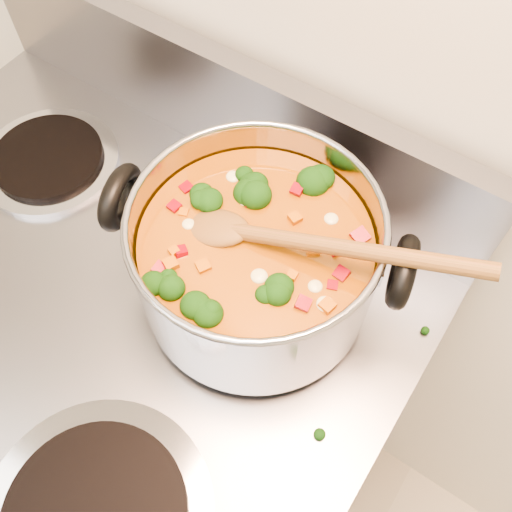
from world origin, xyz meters
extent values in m
cube|color=gray|center=(0.05, 1.16, 0.46)|extent=(0.75, 0.66, 0.92)
cube|color=gray|center=(0.05, 1.47, 1.00)|extent=(0.75, 0.03, 0.16)
cylinder|color=#A5A5AD|center=(-0.13, 1.31, 0.92)|extent=(0.19, 0.19, 0.01)
cylinder|color=black|center=(-0.13, 1.31, 0.93)|extent=(0.15, 0.15, 0.01)
cylinder|color=#A5A5AD|center=(0.23, 1.31, 0.92)|extent=(0.19, 0.19, 0.01)
cylinder|color=black|center=(0.23, 1.31, 0.93)|extent=(0.15, 0.15, 0.01)
cylinder|color=#9D9DA5|center=(0.22, 1.30, 1.01)|extent=(0.26, 0.26, 0.14)
torus|color=#9D9DA5|center=(0.22, 1.30, 1.08)|extent=(0.26, 0.26, 0.01)
cylinder|color=#995B0D|center=(0.22, 1.30, 0.99)|extent=(0.24, 0.24, 0.10)
torus|color=black|center=(0.08, 1.26, 1.05)|extent=(0.04, 0.08, 0.08)
torus|color=black|center=(0.36, 1.34, 1.05)|extent=(0.04, 0.08, 0.08)
ellipsoid|color=black|center=(0.27, 1.35, 1.04)|extent=(0.04, 0.04, 0.03)
ellipsoid|color=black|center=(0.18, 1.23, 1.04)|extent=(0.04, 0.04, 0.03)
ellipsoid|color=black|center=(0.29, 1.28, 1.04)|extent=(0.04, 0.04, 0.03)
ellipsoid|color=black|center=(0.12, 1.30, 1.04)|extent=(0.04, 0.04, 0.03)
ellipsoid|color=black|center=(0.21, 1.37, 1.04)|extent=(0.04, 0.04, 0.03)
ellipsoid|color=black|center=(0.15, 1.24, 1.04)|extent=(0.04, 0.04, 0.03)
ellipsoid|color=black|center=(0.18, 1.31, 1.04)|extent=(0.04, 0.04, 0.03)
ellipsoid|color=maroon|center=(0.20, 1.34, 1.04)|extent=(0.01, 0.01, 0.01)
ellipsoid|color=maroon|center=(0.25, 1.39, 1.04)|extent=(0.01, 0.01, 0.01)
ellipsoid|color=maroon|center=(0.28, 1.27, 1.04)|extent=(0.01, 0.01, 0.01)
ellipsoid|color=maroon|center=(0.17, 1.21, 1.04)|extent=(0.01, 0.01, 0.01)
ellipsoid|color=maroon|center=(0.16, 1.36, 1.04)|extent=(0.01, 0.01, 0.01)
ellipsoid|color=maroon|center=(0.30, 1.26, 1.04)|extent=(0.01, 0.01, 0.01)
ellipsoid|color=maroon|center=(0.15, 1.24, 1.04)|extent=(0.01, 0.01, 0.01)
ellipsoid|color=maroon|center=(0.18, 1.22, 1.04)|extent=(0.01, 0.01, 0.01)
ellipsoid|color=maroon|center=(0.32, 1.31, 1.04)|extent=(0.01, 0.01, 0.01)
ellipsoid|color=maroon|center=(0.17, 1.36, 1.04)|extent=(0.01, 0.01, 0.01)
ellipsoid|color=maroon|center=(0.20, 1.39, 1.04)|extent=(0.01, 0.01, 0.01)
ellipsoid|color=maroon|center=(0.18, 1.35, 1.04)|extent=(0.01, 0.01, 0.01)
ellipsoid|color=#B15509|center=(0.19, 1.26, 1.04)|extent=(0.01, 0.01, 0.01)
ellipsoid|color=#B15509|center=(0.29, 1.35, 1.04)|extent=(0.01, 0.01, 0.01)
ellipsoid|color=#B15509|center=(0.28, 1.25, 1.04)|extent=(0.01, 0.01, 0.01)
ellipsoid|color=#B15509|center=(0.26, 1.37, 1.04)|extent=(0.01, 0.01, 0.01)
ellipsoid|color=#B15509|center=(0.30, 1.35, 1.04)|extent=(0.01, 0.01, 0.01)
ellipsoid|color=#B15509|center=(0.22, 1.34, 1.04)|extent=(0.01, 0.01, 0.01)
ellipsoid|color=#B15509|center=(0.26, 1.27, 1.04)|extent=(0.01, 0.01, 0.01)
ellipsoid|color=#B15509|center=(0.26, 1.23, 1.04)|extent=(0.01, 0.01, 0.01)
ellipsoid|color=#B15509|center=(0.17, 1.37, 1.04)|extent=(0.01, 0.01, 0.01)
ellipsoid|color=beige|center=(0.16, 1.25, 1.04)|extent=(0.02, 0.02, 0.01)
ellipsoid|color=beige|center=(0.25, 1.38, 1.04)|extent=(0.02, 0.02, 0.01)
ellipsoid|color=beige|center=(0.30, 1.29, 1.04)|extent=(0.02, 0.02, 0.01)
ellipsoid|color=beige|center=(0.23, 1.30, 1.04)|extent=(0.02, 0.02, 0.01)
ellipsoid|color=beige|center=(0.21, 1.20, 1.04)|extent=(0.02, 0.02, 0.01)
ellipsoid|color=beige|center=(0.13, 1.26, 1.04)|extent=(0.02, 0.02, 0.01)
ellipsoid|color=beige|center=(0.25, 1.24, 1.04)|extent=(0.02, 0.02, 0.01)
ellipsoid|color=beige|center=(0.32, 1.27, 1.04)|extent=(0.02, 0.02, 0.01)
ellipsoid|color=brown|center=(0.18, 1.29, 1.04)|extent=(0.09, 0.07, 0.04)
cylinder|color=brown|center=(0.30, 1.32, 1.07)|extent=(0.26, 0.08, 0.08)
ellipsoid|color=black|center=(0.29, 1.12, 0.92)|extent=(0.01, 0.01, 0.01)
ellipsoid|color=black|center=(0.31, 1.45, 0.92)|extent=(0.01, 0.01, 0.01)
ellipsoid|color=black|center=(0.27, 1.45, 0.92)|extent=(0.01, 0.01, 0.01)
ellipsoid|color=black|center=(0.12, 1.09, 0.92)|extent=(0.01, 0.01, 0.01)
camera|label=1|loc=(0.39, 1.04, 1.53)|focal=40.00mm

